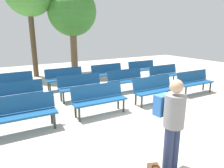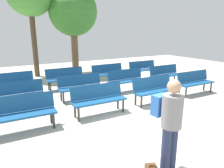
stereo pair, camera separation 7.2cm
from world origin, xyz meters
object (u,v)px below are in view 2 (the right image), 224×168
object	(u,v)px
bench_r2_c2	(108,72)
bench_r1_c0	(17,94)
bench_r0_c1	(99,98)
tree_1	(73,12)
bench_r1_c1	(81,85)
bench_r2_c0	(12,83)
bench_r2_c3	(143,68)
bench_r1_c2	(126,79)
bench_r0_c2	(154,88)
bench_r2_c1	(65,77)
visitor_with_backpack	(170,121)
bench_r0_c3	(195,81)
bench_r1_c3	(165,74)
bench_r0_c0	(21,111)

from	to	relation	value
bench_r2_c2	bench_r1_c0	bearing A→B (deg)	-159.75
bench_r0_c1	tree_1	bearing A→B (deg)	77.91
bench_r1_c1	bench_r2_c0	xyz separation A→B (m)	(-2.13, 1.60, 0.00)
bench_r2_c0	bench_r2_c3	size ratio (longest dim) A/B	1.00
bench_r1_c2	bench_r2_c0	distance (m)	4.41
bench_r1_c1	bench_r0_c2	bearing A→B (deg)	-37.01
bench_r0_c1	bench_r2_c2	xyz separation A→B (m)	(2.05, 3.15, 0.00)
bench_r2_c1	tree_1	size ratio (longest dim) A/B	0.34
tree_1	visitor_with_backpack	xyz separation A→B (m)	(-1.56, -8.94, -2.44)
bench_r0_c2	tree_1	size ratio (longest dim) A/B	0.34
bench_r0_c3	bench_r0_c2	bearing A→B (deg)	-178.13
bench_r1_c3	bench_r1_c0	bearing A→B (deg)	-179.76
bench_r2_c1	bench_r0_c3	bearing A→B (deg)	-37.31
bench_r0_c3	bench_r2_c0	world-z (taller)	same
bench_r0_c2	bench_r1_c1	bearing A→B (deg)	141.73
bench_r1_c0	bench_r0_c3	bearing A→B (deg)	-14.47
bench_r2_c1	bench_r2_c3	xyz separation A→B (m)	(4.16, 0.01, 0.00)
bench_r0_c1	bench_r2_c2	world-z (taller)	same
bench_r0_c3	bench_r1_c2	distance (m)	2.66
bench_r1_c2	visitor_with_backpack	world-z (taller)	visitor_with_backpack
bench_r0_c2	tree_1	bearing A→B (deg)	95.94
bench_r0_c0	visitor_with_backpack	distance (m)	3.49
bench_r0_c2	bench_r0_c3	size ratio (longest dim) A/B	1.00
bench_r1_c1	bench_r2_c2	distance (m)	2.55
bench_r1_c1	visitor_with_backpack	size ratio (longest dim) A/B	0.98
bench_r1_c3	visitor_with_backpack	world-z (taller)	visitor_with_backpack
bench_r1_c0	bench_r2_c2	distance (m)	4.38
bench_r0_c2	visitor_with_backpack	bearing A→B (deg)	-126.95
visitor_with_backpack	bench_r0_c2	bearing A→B (deg)	-132.32
bench_r2_c0	bench_r0_c3	bearing A→B (deg)	-28.32
bench_r0_c1	tree_1	distance (m)	6.90
bench_r0_c1	visitor_with_backpack	size ratio (longest dim) A/B	0.98
bench_r0_c0	bench_r0_c1	size ratio (longest dim) A/B	1.00
bench_r0_c1	bench_r1_c0	bearing A→B (deg)	143.93
bench_r1_c3	bench_r1_c1	bearing A→B (deg)	-179.78
bench_r2_c0	visitor_with_backpack	size ratio (longest dim) A/B	0.97
bench_r1_c2	bench_r2_c3	distance (m)	2.65
bench_r2_c0	visitor_with_backpack	bearing A→B (deg)	-72.69
bench_r0_c1	bench_r1_c3	bearing A→B (deg)	22.48
bench_r0_c1	bench_r1_c1	world-z (taller)	same
bench_r0_c1	bench_r0_c3	world-z (taller)	same
bench_r0_c2	bench_r1_c1	world-z (taller)	same
bench_r0_c2	bench_r2_c0	bearing A→B (deg)	142.60
tree_1	bench_r0_c0	bearing A→B (deg)	-120.22
bench_r2_c1	visitor_with_backpack	bearing A→B (deg)	-90.33
bench_r0_c2	bench_r0_c3	bearing A→B (deg)	0.96
bench_r0_c1	bench_r1_c0	world-z (taller)	same
bench_r0_c0	bench_r0_c3	size ratio (longest dim) A/B	1.00
bench_r2_c2	visitor_with_backpack	xyz separation A→B (m)	(-2.13, -6.00, 0.43)
bench_r1_c1	bench_r1_c0	bearing A→B (deg)	-178.09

